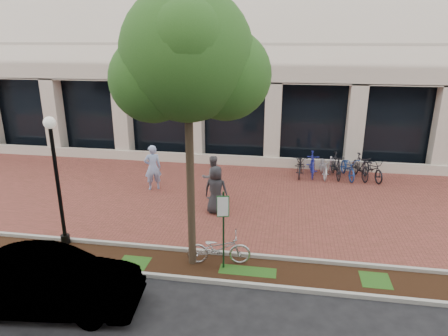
% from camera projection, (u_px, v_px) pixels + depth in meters
% --- Properties ---
extents(ground, '(120.00, 120.00, 0.00)m').
position_uv_depth(ground, '(216.00, 197.00, 16.49)').
color(ground, black).
rests_on(ground, ground).
extents(brick_plaza, '(40.00, 9.00, 0.01)m').
position_uv_depth(brick_plaza, '(216.00, 197.00, 16.49)').
color(brick_plaza, brown).
rests_on(brick_plaza, ground).
extents(planting_strip, '(40.00, 1.50, 0.01)m').
position_uv_depth(planting_strip, '(183.00, 265.00, 11.57)').
color(planting_strip, black).
rests_on(planting_strip, ground).
extents(curb_plaza_side, '(40.00, 0.12, 0.12)m').
position_uv_depth(curb_plaza_side, '(189.00, 250.00, 12.25)').
color(curb_plaza_side, '#A5A59C').
rests_on(curb_plaza_side, ground).
extents(curb_street_side, '(40.00, 0.12, 0.12)m').
position_uv_depth(curb_street_side, '(176.00, 278.00, 10.85)').
color(curb_street_side, '#A5A59C').
rests_on(curb_street_side, ground).
extents(parking_sign, '(0.34, 0.07, 2.34)m').
position_uv_depth(parking_sign, '(223.00, 220.00, 10.96)').
color(parking_sign, '#14391D').
rests_on(parking_sign, ground).
extents(lamppost, '(0.36, 0.36, 4.11)m').
position_uv_depth(lamppost, '(57.00, 175.00, 12.07)').
color(lamppost, black).
rests_on(lamppost, ground).
extents(street_tree, '(4.02, 3.35, 7.54)m').
position_uv_depth(street_tree, '(190.00, 64.00, 9.95)').
color(street_tree, '#4C3C2B').
rests_on(street_tree, ground).
extents(locked_bicycle, '(1.93, 0.92, 0.97)m').
position_uv_depth(locked_bicycle, '(219.00, 248.00, 11.52)').
color(locked_bicycle, '#BCBCC0').
rests_on(locked_bicycle, ground).
extents(pedestrian_left, '(0.86, 0.76, 1.98)m').
position_uv_depth(pedestrian_left, '(153.00, 168.00, 17.05)').
color(pedestrian_left, '#97B0E2').
rests_on(pedestrian_left, ground).
extents(pedestrian_mid, '(1.09, 1.01, 1.80)m').
position_uv_depth(pedestrian_mid, '(212.00, 177.00, 16.14)').
color(pedestrian_mid, '#5C5B60').
rests_on(pedestrian_mid, ground).
extents(pedestrian_right, '(0.96, 0.68, 1.83)m').
position_uv_depth(pedestrian_right, '(216.00, 190.00, 14.74)').
color(pedestrian_right, '#26272B').
rests_on(pedestrian_right, ground).
extents(bollard, '(0.12, 0.12, 0.95)m').
position_uv_depth(bollard, '(331.00, 165.00, 18.99)').
color(bollard, '#B2B2B7').
rests_on(bollard, ground).
extents(bike_rack_cluster, '(4.28, 2.09, 1.15)m').
position_uv_depth(bike_rack_cluster, '(336.00, 166.00, 18.69)').
color(bike_rack_cluster, black).
rests_on(bike_rack_cluster, ground).
extents(sedan_near_curb, '(4.51, 2.00, 1.44)m').
position_uv_depth(sedan_near_curb, '(48.00, 283.00, 9.50)').
color(sedan_near_curb, '#B0B0B5').
rests_on(sedan_near_curb, ground).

